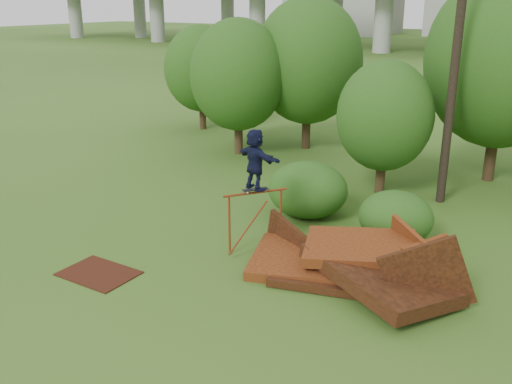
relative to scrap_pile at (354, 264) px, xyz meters
The scene contains 14 objects.
ground 2.76m from the scrap_pile, 141.10° to the right, with size 240.00×240.00×0.00m, color #2D5116.
scrap_pile is the anchor object (origin of this frame).
grind_rail 2.97m from the scrap_pile, behind, with size 1.11×1.44×1.66m.
skateboard 3.18m from the scrap_pile, behind, with size 0.56×0.66×0.07m.
skater 3.59m from the scrap_pile, behind, with size 1.47×0.47×1.58m, color black.
flat_plate 6.22m from the scrap_pile, 150.72° to the right, with size 1.80×1.29×0.03m, color #37160B.
tree_0 12.47m from the scrap_pile, 136.25° to the left, with size 4.04×4.04×5.70m.
tree_1 13.15m from the scrap_pile, 121.88° to the left, with size 4.71×4.71×6.55m.
tree_2 7.10m from the scrap_pile, 104.61° to the left, with size 3.23×3.23×4.55m.
tree_3 10.83m from the scrap_pile, 82.89° to the left, with size 5.40×5.40×7.49m.
tree_6 17.63m from the scrap_pile, 138.40° to the left, with size 3.73×3.73×5.22m.
shrub_left 4.27m from the scrap_pile, 131.77° to the left, with size 2.48×2.29×1.72m, color #1E4412.
shrub_right 2.66m from the scrap_pile, 87.43° to the left, with size 2.05×1.88×1.45m, color #1E4412.
utility_pole 7.87m from the scrap_pile, 86.98° to the left, with size 1.40×0.28×8.95m.
Camera 1 is at (6.55, -10.04, 6.40)m, focal length 40.00 mm.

